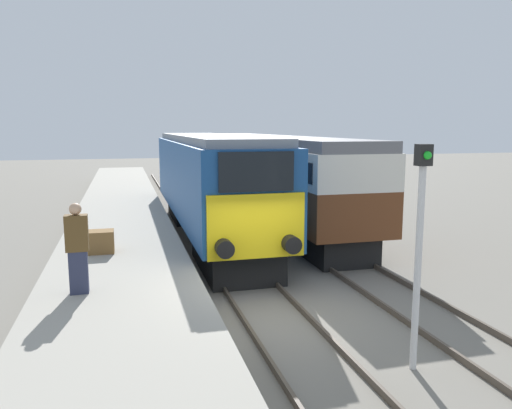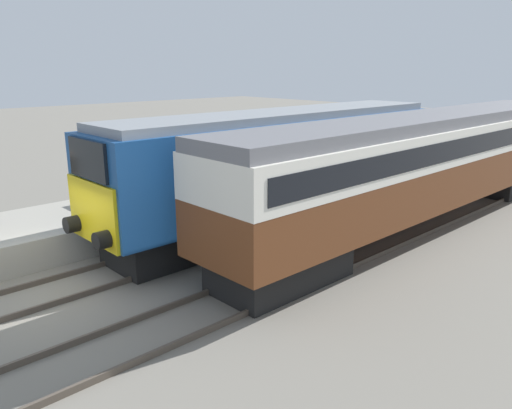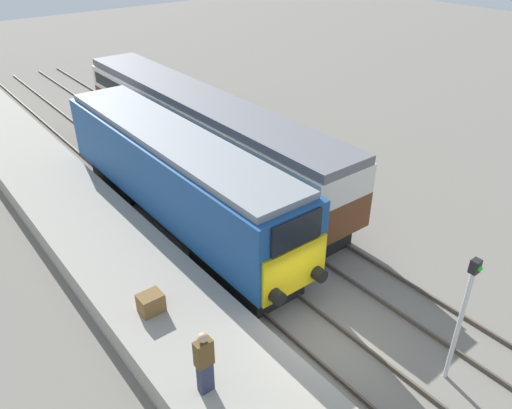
{
  "view_description": "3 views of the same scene",
  "coord_description": "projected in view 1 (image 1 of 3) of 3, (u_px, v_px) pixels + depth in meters",
  "views": [
    {
      "loc": [
        -3.12,
        -10.1,
        4.24
      ],
      "look_at": [
        0.0,
        1.62,
        2.35
      ],
      "focal_mm": 35.0,
      "sensor_mm": 36.0,
      "label": 1
    },
    {
      "loc": [
        11.57,
        -3.66,
        5.35
      ],
      "look_at": [
        1.7,
        5.62,
        1.6
      ],
      "focal_mm": 35.0,
      "sensor_mm": 36.0,
      "label": 2
    },
    {
      "loc": [
        -8.24,
        -7.02,
        11.02
      ],
      "look_at": [
        1.7,
        5.62,
        1.6
      ],
      "focal_mm": 35.0,
      "sensor_mm": 36.0,
      "label": 3
    }
  ],
  "objects": [
    {
      "name": "person_on_platform",
      "position": [
        77.0,
        248.0,
        10.01
      ],
      "size": [
        0.44,
        0.26,
        1.85
      ],
      "color": "#2D334C",
      "rests_on": "platform_left"
    },
    {
      "name": "ground_plane",
      "position": [
        275.0,
        319.0,
        11.09
      ],
      "size": [
        120.0,
        120.0,
        0.0
      ],
      "primitive_type": "plane",
      "color": "slate"
    },
    {
      "name": "platform_left",
      "position": [
        121.0,
        234.0,
        17.82
      ],
      "size": [
        3.5,
        50.0,
        0.89
      ],
      "color": "#9E998C",
      "rests_on": "ground_plane"
    },
    {
      "name": "rails_far_track",
      "position": [
        328.0,
        253.0,
        16.72
      ],
      "size": [
        1.5,
        60.0,
        0.14
      ],
      "color": "#4C4238",
      "rests_on": "ground_plane"
    },
    {
      "name": "passenger_carriage",
      "position": [
        269.0,
        169.0,
        23.04
      ],
      "size": [
        2.75,
        18.6,
        3.84
      ],
      "color": "black",
      "rests_on": "ground_plane"
    },
    {
      "name": "locomotive",
      "position": [
        209.0,
        181.0,
        18.9
      ],
      "size": [
        2.7,
        14.34,
        3.94
      ],
      "color": "black",
      "rests_on": "ground_plane"
    },
    {
      "name": "luggage_crate",
      "position": [
        101.0,
        242.0,
        13.37
      ],
      "size": [
        0.7,
        0.56,
        0.6
      ],
      "color": "brown",
      "rests_on": "platform_left"
    },
    {
      "name": "rails_near_track",
      "position": [
        229.0,
        259.0,
        15.86
      ],
      "size": [
        1.51,
        60.0,
        0.14
      ],
      "color": "#4C4238",
      "rests_on": "ground_plane"
    },
    {
      "name": "signal_post",
      "position": [
        419.0,
        239.0,
        8.48
      ],
      "size": [
        0.24,
        0.28,
        3.96
      ],
      "color": "silver",
      "rests_on": "ground_plane"
    }
  ]
}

